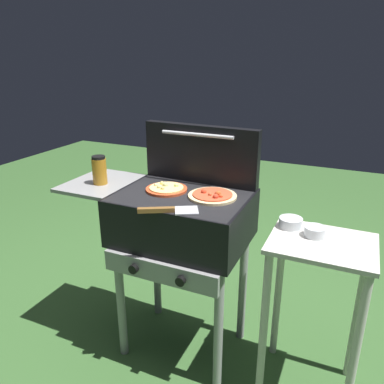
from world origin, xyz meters
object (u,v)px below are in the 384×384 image
Objects in this scene: prep_table at (316,287)px; spatula at (169,210)px; sauce_jar at (99,170)px; grill at (180,221)px; topping_bowl_near at (315,232)px; topping_bowl_far at (291,223)px; pizza_cheese at (166,189)px; pizza_pepperoni at (213,195)px.

spatula is at bearing -160.82° from prep_table.
grill is at bearing 3.32° from sauce_jar.
sauce_jar is 1.59× the size of topping_bowl_near.
grill reaches higher than topping_bowl_far.
prep_table is 0.31m from topping_bowl_far.
sauce_jar reaches higher than prep_table.
prep_table is at bearing -30.28° from topping_bowl_far.
pizza_cheese is 0.27m from spatula.
pizza_pepperoni is at bearing 177.46° from prep_table.
sauce_jar is 0.54m from spatula.
pizza_pepperoni is at bearing 9.64° from grill.
spatula is at bearing -114.33° from pizza_pepperoni.
sauce_jar is at bearing -175.00° from pizza_pepperoni.
pizza_cheese is at bearing -173.41° from topping_bowl_far.
pizza_pepperoni is at bearing 5.00° from sauce_jar.
prep_table is at bearing -2.54° from pizza_pepperoni.
topping_bowl_near is 0.88× the size of topping_bowl_far.
topping_bowl_far is at bearing 6.59° from pizza_cheese.
topping_bowl_far is (-0.11, 0.05, 0.00)m from topping_bowl_near.
sauce_jar is 1.40× the size of topping_bowl_far.
pizza_pepperoni reaches higher than topping_bowl_near.
topping_bowl_near is at bearing 3.83° from grill.
grill is 0.27m from spatula.
spatula is at bearing -76.18° from grill.
topping_bowl_near is (0.72, 0.02, -0.10)m from pizza_cheese.
topping_bowl_near is (0.47, 0.02, -0.10)m from pizza_pepperoni.
topping_bowl_far is (0.97, 0.12, -0.17)m from sauce_jar.
spatula is (0.05, -0.21, 0.15)m from grill.
sauce_jar is 0.99m from topping_bowl_far.
grill is at bearing -15.63° from pizza_cheese.
spatula is at bearing -156.42° from topping_bowl_near.
pizza_cheese is 0.73m from topping_bowl_near.
prep_table is (1.12, 0.03, -0.42)m from sauce_jar.
grill reaches higher than prep_table.
pizza_cheese is at bearing 120.04° from spatula.
grill is 0.18m from pizza_cheese.
grill is 4.67× the size of pizza_cheese.
topping_bowl_near is at bearing 1.85° from pizza_pepperoni.
topping_bowl_far reaches higher than prep_table.
topping_bowl_far is at bearing 10.39° from pizza_pepperoni.
spatula is (0.50, -0.19, -0.07)m from sauce_jar.
pizza_pepperoni is 0.62m from prep_table.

